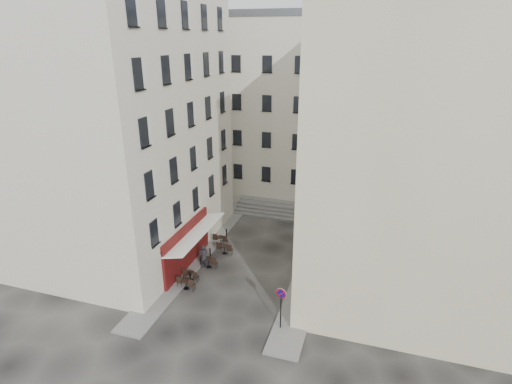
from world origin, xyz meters
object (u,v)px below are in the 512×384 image
at_px(bistro_table_a, 186,283).
at_px(bistro_table_b, 191,275).
at_px(no_parking_sign, 281,301).
at_px(pedestrian, 204,257).

xyz_separation_m(bistro_table_a, bistro_table_b, (-0.14, 1.03, -0.04)).
height_order(bistro_table_a, bistro_table_b, bistro_table_a).
bearing_deg(no_parking_sign, bistro_table_b, 171.50).
bearing_deg(pedestrian, no_parking_sign, 135.04).
distance_m(bistro_table_b, pedestrian, 1.92).
relative_size(bistro_table_a, pedestrian, 0.68).
bearing_deg(pedestrian, bistro_table_a, 78.54).
bearing_deg(bistro_table_a, pedestrian, 89.04).
relative_size(bistro_table_b, pedestrian, 0.62).
xyz_separation_m(no_parking_sign, pedestrian, (-7.14, 4.90, -1.04)).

